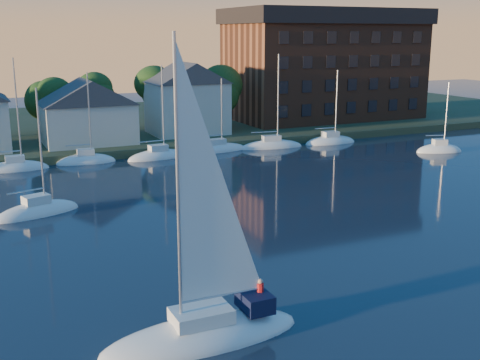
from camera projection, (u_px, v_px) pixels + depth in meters
ground at (451, 344)px, 29.04m from camera, size 260.00×260.00×0.00m
shoreline_land at (105, 128)px, 95.13m from camera, size 160.00×50.00×2.00m
wooden_dock at (147, 154)px, 74.86m from camera, size 120.00×3.00×1.00m
clubhouse_centre at (88, 111)px, 75.59m from camera, size 11.55×8.40×8.08m
clubhouse_east at (187, 97)px, 82.87m from camera, size 10.50×8.40×9.80m
condo_block at (324, 64)px, 97.84m from camera, size 31.00×17.00×17.40m
tree_line at (136, 88)px, 83.67m from camera, size 93.40×5.40×8.90m
moored_fleet at (86, 163)px, 68.93m from camera, size 71.50×2.40×12.05m
hero_sailboat at (205, 327)px, 29.33m from camera, size 10.31×3.33×15.80m
drifting_sailboat_left at (37, 213)px, 49.73m from camera, size 7.72×4.47×11.48m
drifting_sailboat_right at (439, 151)px, 75.83m from camera, size 6.25×3.76×9.80m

